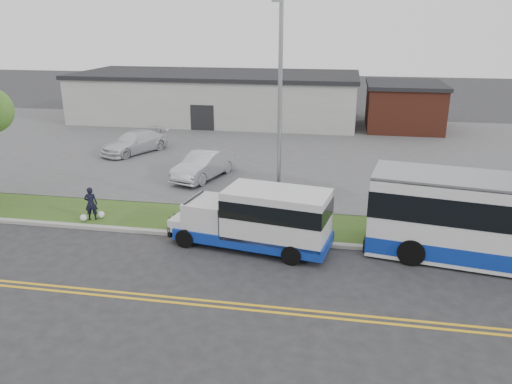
% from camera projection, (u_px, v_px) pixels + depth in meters
% --- Properties ---
extents(ground, '(140.00, 140.00, 0.00)m').
position_uv_depth(ground, '(196.00, 248.00, 20.28)').
color(ground, '#28282B').
rests_on(ground, ground).
extents(lane_line_north, '(70.00, 0.12, 0.01)m').
position_uv_depth(lane_line_north, '(162.00, 296.00, 16.69)').
color(lane_line_north, gold).
rests_on(lane_line_north, ground).
extents(lane_line_south, '(70.00, 0.12, 0.01)m').
position_uv_depth(lane_line_south, '(159.00, 301.00, 16.41)').
color(lane_line_south, gold).
rests_on(lane_line_south, ground).
extents(curb, '(80.00, 0.30, 0.15)m').
position_uv_depth(curb, '(203.00, 235.00, 21.28)').
color(curb, '#9E9B93').
rests_on(curb, ground).
extents(verge, '(80.00, 3.30, 0.10)m').
position_uv_depth(verge, '(214.00, 220.00, 22.96)').
color(verge, '#374E1A').
rests_on(verge, ground).
extents(parking_lot, '(80.00, 25.00, 0.10)m').
position_uv_depth(parking_lot, '(264.00, 148.00, 36.09)').
color(parking_lot, '#4C4C4F').
rests_on(parking_lot, ground).
extents(commercial_building, '(25.40, 10.40, 4.35)m').
position_uv_depth(commercial_building, '(217.00, 97.00, 45.71)').
color(commercial_building, '#9E9E99').
rests_on(commercial_building, ground).
extents(brick_wing, '(6.30, 7.30, 3.90)m').
position_uv_depth(brick_wing, '(404.00, 106.00, 42.09)').
color(brick_wing, brown).
rests_on(brick_wing, ground).
extents(streetlight_near, '(0.35, 1.53, 9.50)m').
position_uv_depth(streetlight_near, '(280.00, 111.00, 20.62)').
color(streetlight_near, gray).
rests_on(streetlight_near, verge).
extents(shuttle_bus, '(6.82, 3.19, 2.52)m').
position_uv_depth(shuttle_bus, '(261.00, 217.00, 19.86)').
color(shuttle_bus, navy).
rests_on(shuttle_bus, ground).
extents(pedestrian, '(0.66, 0.53, 1.56)m').
position_uv_depth(pedestrian, '(91.00, 203.00, 22.68)').
color(pedestrian, black).
rests_on(pedestrian, verge).
extents(parked_car_a, '(2.94, 5.00, 1.56)m').
position_uv_depth(parked_car_a, '(204.00, 165.00, 28.76)').
color(parked_car_a, '#B1B3B9').
rests_on(parked_car_a, parking_lot).
extents(parked_car_b, '(4.09, 5.42, 1.46)m').
position_uv_depth(parked_car_b, '(135.00, 142.00, 34.40)').
color(parked_car_b, silver).
rests_on(parked_car_b, parking_lot).
extents(grocery_bag_left, '(0.32, 0.32, 0.32)m').
position_uv_depth(grocery_bag_left, '(84.00, 218.00, 22.70)').
color(grocery_bag_left, white).
rests_on(grocery_bag_left, verge).
extents(grocery_bag_right, '(0.32, 0.32, 0.32)m').
position_uv_depth(grocery_bag_right, '(101.00, 215.00, 23.06)').
color(grocery_bag_right, white).
rests_on(grocery_bag_right, verge).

